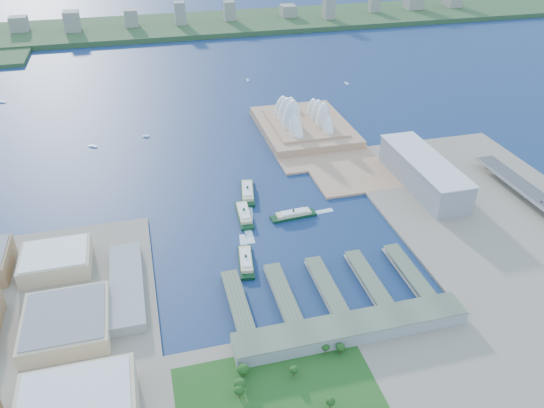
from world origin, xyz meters
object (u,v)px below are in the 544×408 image
object	(u,v)px
opera_house	(305,111)
toaster_building	(423,172)
ferry_a	(244,213)
ferry_b	(248,190)
ferry_d	(293,213)
car_c	(541,201)
ferry_c	(246,259)

from	to	relation	value
opera_house	toaster_building	world-z (taller)	opera_house
opera_house	ferry_a	size ratio (longest dim) A/B	3.13
ferry_b	opera_house	bearing A→B (deg)	63.36
opera_house	toaster_building	xyz separation A→B (m)	(90.00, -200.00, -11.50)
ferry_d	car_c	world-z (taller)	car_c
ferry_b	car_c	size ratio (longest dim) A/B	14.23
ferry_a	car_c	world-z (taller)	car_c
opera_house	car_c	bearing A→B (deg)	-56.51
opera_house	ferry_d	size ratio (longest dim) A/B	3.41
ferry_c	ferry_a	bearing A→B (deg)	-92.65
opera_house	car_c	size ratio (longest dim) A/B	41.96
ferry_a	ferry_d	bearing A→B (deg)	-11.93
ferry_c	car_c	xyz separation A→B (m)	(345.23, 6.67, 10.33)
ferry_a	ferry_c	size ratio (longest dim) A/B	1.06
ferry_a	ferry_b	size ratio (longest dim) A/B	0.94
car_c	ferry_d	bearing A→B (deg)	-12.84
ferry_c	toaster_building	bearing A→B (deg)	-150.53
ferry_a	car_c	bearing A→B (deg)	-9.73
opera_house	ferry_a	xyz separation A→B (m)	(-138.15, -211.01, -26.57)
toaster_building	car_c	xyz separation A→B (m)	(101.00, -88.72, -5.03)
toaster_building	car_c	distance (m)	134.53
toaster_building	ferry_d	bearing A→B (deg)	-171.51
ferry_d	car_c	distance (m)	282.34
ferry_a	ferry_d	distance (m)	56.11
opera_house	ferry_c	world-z (taller)	opera_house
ferry_a	ferry_b	bearing A→B (deg)	76.54
ferry_b	ferry_d	bearing A→B (deg)	-47.28
ferry_d	toaster_building	bearing A→B (deg)	-86.03
ferry_a	car_c	size ratio (longest dim) A/B	13.39
car_c	opera_house	bearing A→B (deg)	-56.51
ferry_c	ferry_d	xyz separation A→B (m)	(70.15, 69.39, -0.15)
ferry_c	car_c	world-z (taller)	car_c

